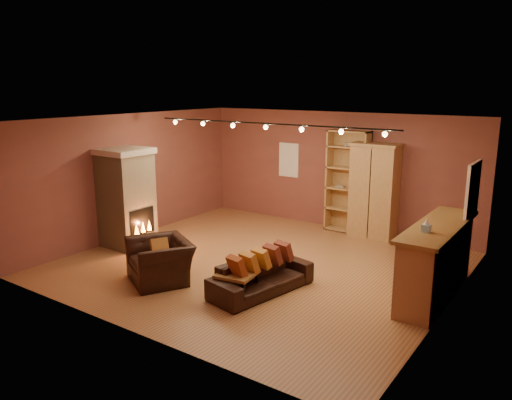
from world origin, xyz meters
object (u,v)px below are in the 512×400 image
Objects in this scene: armoire at (374,191)px; armchair at (160,254)px; coffee_table at (237,276)px; bookcase at (349,181)px; loveseat at (261,270)px; fireplace at (127,198)px; bar_counter at (436,260)px.

armchair is (-2.10, -4.64, -0.59)m from armoire.
armchair is 1.58m from coffee_table.
loveseat is at bearing -85.23° from bookcase.
bookcase is at bearing 167.97° from armoire.
loveseat is 1.86m from armchair.
armoire is at bearing 6.68° from loveseat.
bookcase reaches higher than fireplace.
bar_counter is (2.10, -2.54, -0.46)m from armoire.
bookcase is (3.45, 3.72, 0.16)m from fireplace.
armchair is at bearing -27.46° from fireplace.
armoire is 4.10m from loveseat.
armoire is at bearing 83.22° from coffee_table.
armoire reaches higher than armchair.
coffee_table is (-2.63, -1.92, -0.25)m from bar_counter.
fireplace reaches higher than armchair.
coffee_table is (-0.53, -4.46, -0.71)m from armoire.
bookcase is 1.77× the size of armchair.
bar_counter is at bearing -50.41° from armoire.
armoire reaches higher than fireplace.
armchair is (-1.75, -0.62, 0.12)m from loveseat.
armchair is at bearing -173.57° from coffee_table.
bar_counter is 4.70m from armchair.
bookcase is 0.72m from armoire.
bookcase is 1.11× the size of armoire.
armoire is 5.12m from armchair.
bookcase reaches higher than bar_counter.
bar_counter is (2.79, -2.69, -0.59)m from bookcase.
bar_counter is 3.87× the size of coffee_table.
bar_counter is at bearing -47.18° from loveseat.
coffee_table is at bearing -143.86° from bar_counter.
bookcase is 1.23× the size of loveseat.
bookcase is at bearing 136.12° from bar_counter.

